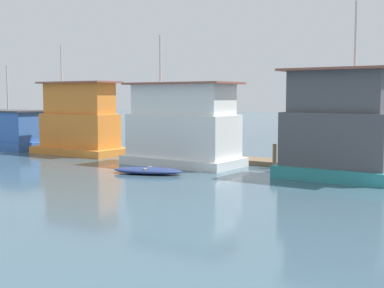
# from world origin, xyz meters

# --- Properties ---
(ground_plane) EXTENTS (200.00, 200.00, 0.00)m
(ground_plane) POSITION_xyz_m (0.00, 0.00, 0.00)
(ground_plane) COLOR #385160
(dock_walkway) EXTENTS (51.00, 2.04, 0.30)m
(dock_walkway) POSITION_xyz_m (0.00, 2.64, 0.15)
(dock_walkway) COLOR brown
(dock_walkway) RESTS_ON ground_plane
(houseboat_blue) EXTENTS (7.16, 3.75, 6.78)m
(houseboat_blue) POSITION_xyz_m (-19.30, 0.44, 1.51)
(houseboat_blue) COLOR #3866B7
(houseboat_blue) RESTS_ON ground_plane
(houseboat_orange) EXTENTS (7.16, 3.48, 8.09)m
(houseboat_orange) POSITION_xyz_m (-11.01, 0.38, 2.34)
(houseboat_orange) COLOR orange
(houseboat_orange) RESTS_ON ground_plane
(houseboat_white) EXTENTS (7.27, 3.72, 8.11)m
(houseboat_white) POSITION_xyz_m (-1.01, -0.53, 2.36)
(houseboat_white) COLOR white
(houseboat_white) RESTS_ON ground_plane
(houseboat_teal) EXTENTS (5.97, 3.75, 9.04)m
(houseboat_teal) POSITION_xyz_m (8.78, -0.35, 2.59)
(houseboat_teal) COLOR teal
(houseboat_teal) RESTS_ON ground_plane
(dinghy_navy) EXTENTS (4.22, 2.69, 0.37)m
(dinghy_navy) POSITION_xyz_m (-0.41, -4.73, 0.19)
(dinghy_navy) COLOR navy
(dinghy_navy) RESTS_ON ground_plane
(mooring_post_far_left) EXTENTS (0.26, 0.26, 1.46)m
(mooring_post_far_left) POSITION_xyz_m (4.34, 1.37, 0.73)
(mooring_post_far_left) COLOR brown
(mooring_post_far_left) RESTS_ON ground_plane
(mooring_post_centre) EXTENTS (0.26, 0.26, 1.50)m
(mooring_post_centre) POSITION_xyz_m (1.44, 1.37, 0.75)
(mooring_post_centre) COLOR brown
(mooring_post_centre) RESTS_ON ground_plane
(mooring_post_near_right) EXTENTS (0.30, 0.30, 2.05)m
(mooring_post_near_right) POSITION_xyz_m (10.53, 1.37, 1.03)
(mooring_post_near_right) COLOR brown
(mooring_post_near_right) RESTS_ON ground_plane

